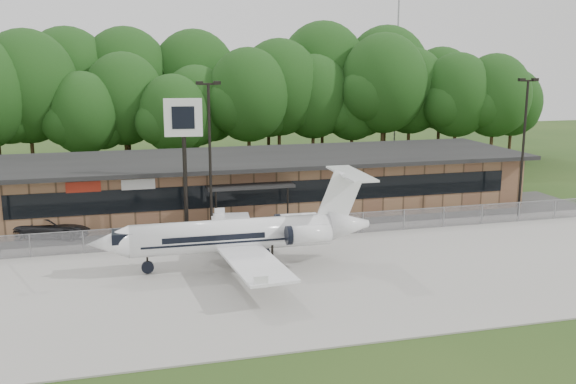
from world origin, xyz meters
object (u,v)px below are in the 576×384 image
object	(u,v)px
terminal	(261,182)
business_jet	(243,235)
pole_sign	(184,133)
suv	(51,227)

from	to	relation	value
terminal	business_jet	xyz separation A→B (m)	(-4.17, -13.90, -0.26)
pole_sign	business_jet	bearing A→B (deg)	-63.68
terminal	pole_sign	world-z (taller)	pole_sign
suv	business_jet	bearing A→B (deg)	-114.20
business_jet	pole_sign	xyz separation A→B (m)	(-2.42, 6.75, 5.09)
business_jet	suv	distance (m)	14.65
terminal	pole_sign	size ratio (longest dim) A/B	4.47
business_jet	suv	world-z (taller)	business_jet
terminal	business_jet	bearing A→B (deg)	-106.71
suv	pole_sign	xyz separation A→B (m)	(8.65, -2.77, 6.30)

